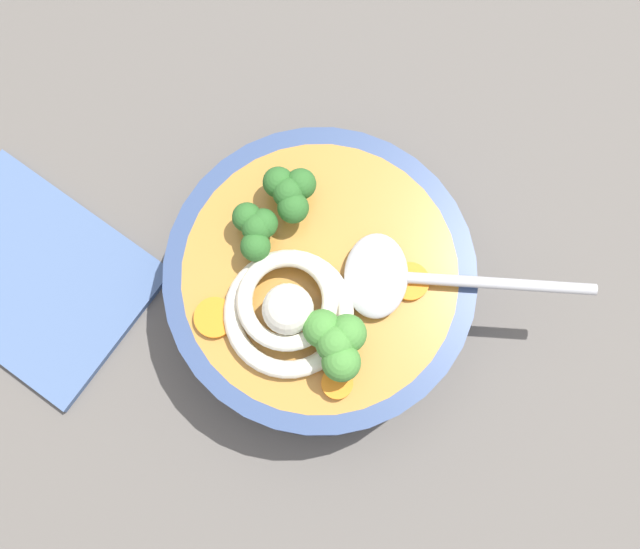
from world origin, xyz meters
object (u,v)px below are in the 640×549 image
soup_spoon (396,277)px  soup_bowl (320,284)px  noodle_pile (288,309)px  folded_napkin (33,277)px

soup_spoon → soup_bowl: bearing=-180.0°
noodle_pile → folded_napkin: bearing=39.1°
soup_bowl → noodle_pile: size_ratio=2.24×
soup_spoon → folded_napkin: 28.65cm
soup_spoon → folded_napkin: bearing=-179.6°
noodle_pile → soup_spoon: 7.72cm
soup_bowl → noodle_pile: (-0.64, 3.34, 4.61)cm
folded_napkin → soup_bowl: bearing=-133.2°
soup_bowl → soup_spoon: 6.70cm
noodle_pile → soup_bowl: bearing=-79.1°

